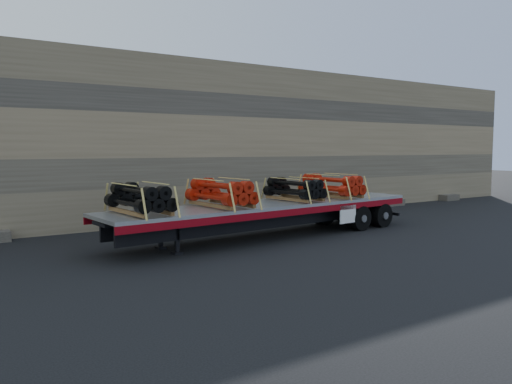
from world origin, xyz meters
TOP-DOWN VIEW (x-y plane):
  - ground at (0.00, 0.00)m, footprint 120.00×120.00m
  - rock_wall at (0.00, 6.50)m, footprint 44.00×3.00m
  - trailer at (0.46, 0.31)m, footprint 12.63×3.44m
  - bundle_front at (-4.48, -0.11)m, footprint 1.43×2.54m
  - bundle_midfront at (-1.59, 0.13)m, footprint 1.47×2.62m
  - bundle_midrear at (1.69, 0.41)m, footprint 1.33×2.37m
  - bundle_rear at (3.68, 0.58)m, footprint 1.45×2.58m

SIDE VIEW (x-z plane):
  - ground at x=0.00m, z-range 0.00..0.00m
  - trailer at x=0.46m, z-range 0.00..1.25m
  - bundle_midrear at x=1.69m, z-range 1.25..2.06m
  - bundle_front at x=-4.48m, z-range 1.25..2.12m
  - bundle_rear at x=3.68m, z-range 1.25..2.13m
  - bundle_midfront at x=-1.59m, z-range 1.25..2.14m
  - rock_wall at x=0.00m, z-range 0.00..7.00m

